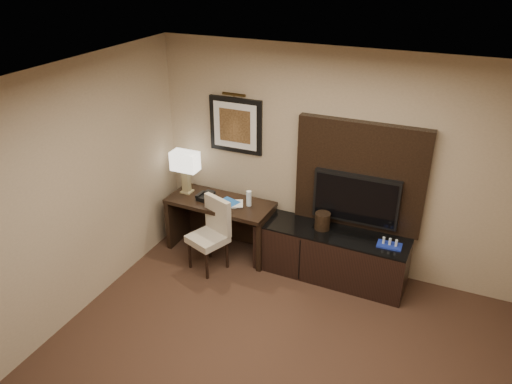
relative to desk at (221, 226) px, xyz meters
The scene contains 17 objects.
ceiling 3.46m from the desk, 57.25° to the right, with size 4.50×5.00×0.01m, color silver.
wall_back 1.73m from the desk, 14.20° to the left, with size 4.50×0.01×2.70m, color tan.
wall_left 2.52m from the desk, 111.97° to the right, with size 0.01×5.00×2.70m, color tan.
desk is the anchor object (origin of this frame).
credenza 1.48m from the desk, ahead, with size 1.82×0.50×0.63m, color black.
tv_wall_panel 1.93m from the desk, ahead, with size 1.50×0.12×1.30m, color black.
tv 1.82m from the desk, ahead, with size 1.00×0.08×0.60m, color black.
artwork 1.33m from the desk, 75.83° to the left, with size 0.70×0.04×0.70m, color black.
picture_light 1.71m from the desk, 74.06° to the left, with size 0.04×0.04×0.30m, color #3E2D14.
desk_chair 0.44m from the desk, 84.43° to the right, with size 0.41×0.48×0.86m, color beige, non-canonical shape.
table_lamp 0.83m from the desk, behind, with size 0.34×0.20×0.56m, color #94875C, non-canonical shape.
desk_phone 0.45m from the desk, behind, with size 0.21×0.19×0.11m, color black, non-canonical shape.
blue_folder 0.40m from the desk, 34.24° to the right, with size 0.25×0.33×0.02m, color #1953A8.
book 0.50m from the desk, 12.70° to the right, with size 0.16×0.02×0.21m, color #C1B697.
water_bottle 0.60m from the desk, ahead, with size 0.07×0.07×0.20m, color silver.
ice_bucket 1.39m from the desk, ahead, with size 0.18×0.18×0.21m, color black.
minibar_tray 2.18m from the desk, ahead, with size 0.27×0.16×0.10m, color #182B9C, non-canonical shape.
Camera 1 is at (1.31, -2.82, 3.67)m, focal length 35.00 mm.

